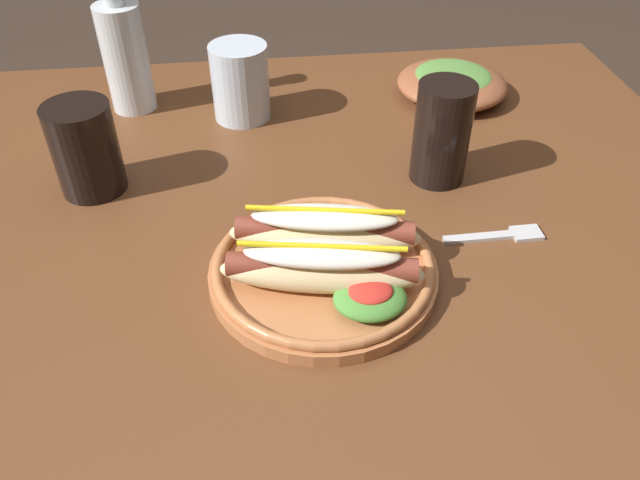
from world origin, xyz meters
TOP-DOWN VIEW (x-y plane):
  - dining_table at (0.00, 0.00)m, footprint 1.24×0.93m
  - hot_dog_plate at (0.06, -0.12)m, footprint 0.25×0.25m
  - fork at (0.28, -0.08)m, footprint 0.12×0.03m
  - soda_cup at (-0.22, 0.09)m, footprint 0.08×0.08m
  - water_cup at (-0.02, 0.26)m, footprint 0.09×0.09m
  - extra_cup at (0.23, 0.06)m, footprint 0.07×0.07m
  - glass_bottle at (-0.19, 0.31)m, footprint 0.07×0.07m
  - side_bowl at (0.31, 0.28)m, footprint 0.18×0.18m

SIDE VIEW (x-z plane):
  - dining_table at x=0.00m, z-range 0.27..1.01m
  - fork at x=0.28m, z-range 0.74..0.74m
  - side_bowl at x=0.31m, z-range 0.74..0.79m
  - hot_dog_plate at x=0.06m, z-range 0.73..0.80m
  - water_cup at x=-0.02m, z-range 0.74..0.85m
  - soda_cup at x=-0.22m, z-range 0.74..0.86m
  - extra_cup at x=0.23m, z-range 0.74..0.87m
  - glass_bottle at x=-0.19m, z-range 0.71..0.95m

